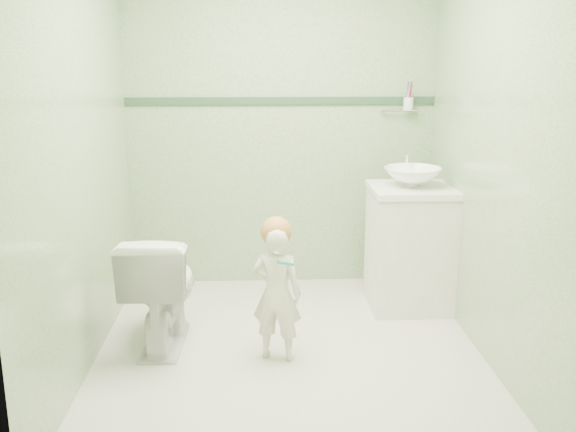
{
  "coord_description": "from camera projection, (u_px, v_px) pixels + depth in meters",
  "views": [
    {
      "loc": [
        -0.17,
        -3.46,
        1.69
      ],
      "look_at": [
        0.0,
        0.15,
        0.78
      ],
      "focal_mm": 40.84,
      "sensor_mm": 36.0,
      "label": 1
    }
  ],
  "objects": [
    {
      "name": "ground",
      "position": [
        289.0,
        354.0,
        3.77
      ],
      "size": [
        2.5,
        2.5,
        0.0
      ],
      "primitive_type": "plane",
      "color": "beige",
      "rests_on": "ground"
    },
    {
      "name": "room_shell",
      "position": [
        289.0,
        146.0,
        3.47
      ],
      "size": [
        2.5,
        2.54,
        2.4
      ],
      "color": "#7BA172",
      "rests_on": "ground"
    },
    {
      "name": "trim_stripe",
      "position": [
        281.0,
        101.0,
        4.64
      ],
      "size": [
        2.2,
        0.02,
        0.05
      ],
      "primitive_type": "cube",
      "color": "#284830",
      "rests_on": "room_shell"
    },
    {
      "name": "vanity",
      "position": [
        409.0,
        249.0,
        4.39
      ],
      "size": [
        0.52,
        0.5,
        0.8
      ],
      "primitive_type": "cube",
      "color": "white",
      "rests_on": "ground"
    },
    {
      "name": "counter",
      "position": [
        412.0,
        190.0,
        4.28
      ],
      "size": [
        0.54,
        0.52,
        0.04
      ],
      "primitive_type": "cube",
      "color": "white",
      "rests_on": "vanity"
    },
    {
      "name": "basin",
      "position": [
        413.0,
        177.0,
        4.26
      ],
      "size": [
        0.37,
        0.37,
        0.13
      ],
      "primitive_type": "imported",
      "color": "white",
      "rests_on": "counter"
    },
    {
      "name": "faucet",
      "position": [
        407.0,
        160.0,
        4.42
      ],
      "size": [
        0.03,
        0.13,
        0.18
      ],
      "color": "silver",
      "rests_on": "counter"
    },
    {
      "name": "cup_holder",
      "position": [
        407.0,
        103.0,
        4.63
      ],
      "size": [
        0.26,
        0.07,
        0.21
      ],
      "color": "silver",
      "rests_on": "room_shell"
    },
    {
      "name": "toilet",
      "position": [
        161.0,
        288.0,
        3.82
      ],
      "size": [
        0.42,
        0.7,
        0.7
      ],
      "primitive_type": "imported",
      "rotation": [
        0.0,
        0.0,
        3.1
      ],
      "color": "white",
      "rests_on": "ground"
    },
    {
      "name": "toddler",
      "position": [
        277.0,
        294.0,
        3.63
      ],
      "size": [
        0.32,
        0.25,
        0.77
      ],
      "primitive_type": "imported",
      "rotation": [
        0.0,
        0.0,
        2.89
      ],
      "color": "white",
      "rests_on": "ground"
    },
    {
      "name": "hair_cap",
      "position": [
        276.0,
        232.0,
        3.57
      ],
      "size": [
        0.17,
        0.17,
        0.17
      ],
      "primitive_type": "sphere",
      "color": "#B77C3B",
      "rests_on": "toddler"
    },
    {
      "name": "teal_toothbrush",
      "position": [
        285.0,
        262.0,
        3.44
      ],
      "size": [
        0.11,
        0.14,
        0.08
      ],
      "color": "#0D9990",
      "rests_on": "toddler"
    }
  ]
}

